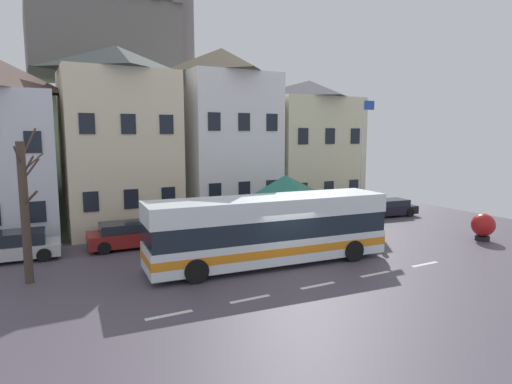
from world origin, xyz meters
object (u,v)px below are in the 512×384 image
Objects in this scene: transit_bus at (269,230)px; pedestrian_00 at (380,230)px; parked_car_01 at (342,216)px; parked_car_00 at (128,235)px; parked_car_03 at (12,246)px; pedestrian_02 at (366,227)px; parked_car_02 at (387,208)px; pedestrian_01 at (351,225)px; harbour_buoy at (483,226)px; townhouse_03 at (308,147)px; townhouse_02 at (222,135)px; flagpole at (363,155)px; bare_tree_02 at (25,210)px; hilltop_castle at (103,128)px; bus_shelter at (285,186)px; townhouse_01 at (120,140)px; public_bench at (245,224)px.

pedestrian_00 is (6.64, -0.14, -0.66)m from transit_bus.
parked_car_00 is at bearing -177.07° from parked_car_01.
parked_car_03 is 17.78m from pedestrian_02.
pedestrian_01 reaches higher than parked_car_02.
pedestrian_02 is 6.73m from harbour_buoy.
townhouse_03 is 2.35× the size of parked_car_00.
townhouse_02 reaches higher than flagpole.
pedestrian_00 is at bearing 162.86° from parked_car_03.
bare_tree_02 is (-19.09, -2.16, -1.68)m from flagpole.
flagpole reaches higher than parked_car_03.
parked_car_02 is 9.20m from pedestrian_00.
townhouse_02 is 14.92m from parked_car_03.
parked_car_01 is 4.14m from flagpole.
flagpole is at bearing -45.28° from townhouse_02.
parked_car_01 is at bearing 121.90° from harbour_buoy.
hilltop_castle is 3.30× the size of transit_bus.
parked_car_03 is (-13.91, 1.87, -2.31)m from bus_shelter.
bare_tree_02 is at bearing -156.83° from townhouse_03.
townhouse_02 is 2.79× the size of parked_car_00.
hilltop_castle is 29.34m from pedestrian_00.
pedestrian_00 is at bearing -104.33° from townhouse_03.
pedestrian_00 is at bearing -70.78° from hilltop_castle.
pedestrian_00 reaches higher than parked_car_01.
bare_tree_02 reaches higher than parked_car_02.
harbour_buoy is at bearing -52.07° from townhouse_02.
parked_car_00 is at bearing 160.29° from pedestrian_01.
parked_car_02 is (4.89, 0.99, -0.04)m from parked_car_01.
parked_car_02 is at bearing -13.50° from townhouse_01.
parked_car_03 is 0.54× the size of flagpole.
bus_shelter reaches higher than parked_car_01.
harbour_buoy is at bearing -35.27° from townhouse_01.
townhouse_02 is 17.22m from harbour_buoy.
public_bench is (-0.55, -4.63, -5.39)m from townhouse_02.
townhouse_02 is 16.75m from hilltop_castle.
bus_shelter is 0.45× the size of flagpole.
hilltop_castle reaches higher than flagpole.
parked_car_03 is 2.84× the size of pedestrian_01.
parked_car_03 is 24.48m from harbour_buoy.
parked_car_03 is at bearing 153.64° from transit_bus.
bus_shelter is (6.34, -22.75, -3.54)m from hilltop_castle.
pedestrian_00 is 1.08× the size of harbour_buoy.
parked_car_03 reaches higher than parked_car_00.
parked_car_03 is at bearing -158.77° from townhouse_02.
parked_car_01 is at bearing 57.63° from pedestrian_01.
hilltop_castle is at bearing 109.77° from pedestrian_02.
parked_car_02 reaches higher than public_bench.
parked_car_01 is 3.87m from pedestrian_01.
bus_shelter reaches higher than parked_car_00.
parked_car_02 is at bearing -2.26° from public_bench.
parked_car_02 is (17.82, -4.28, -4.94)m from townhouse_01.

